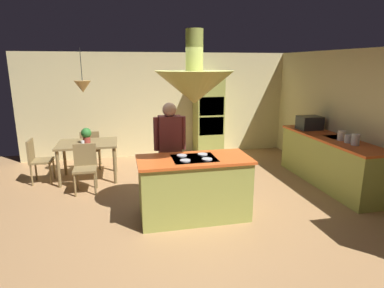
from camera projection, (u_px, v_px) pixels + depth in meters
ground at (191, 211)px, 5.17m from camera, size 8.16×8.16×0.00m
wall_back at (162, 105)px, 8.13m from camera, size 6.80×0.10×2.55m
wall_right at (360, 120)px, 5.92m from camera, size 0.10×7.20×2.55m
kitchen_island at (194, 188)px, 4.86m from camera, size 1.67×0.78×0.96m
counter_run_right at (329, 160)px, 6.21m from camera, size 0.73×2.57×0.94m
oven_tower at (208, 115)px, 8.03m from camera, size 0.66×0.62×2.07m
dining_table at (88, 147)px, 6.45m from camera, size 1.15×0.86×0.76m
person_at_island at (170, 146)px, 5.31m from camera, size 0.53×0.22×1.68m
range_hood at (194, 85)px, 4.49m from camera, size 1.10×1.10×1.00m
pendant_light_over_table at (83, 86)px, 6.16m from camera, size 0.32×0.32×0.82m
chair_facing_island at (85, 165)px, 5.87m from camera, size 0.40×0.40×0.87m
chair_by_back_wall at (91, 147)px, 7.10m from camera, size 0.40×0.40×0.87m
chair_at_corner at (37, 158)px, 6.29m from camera, size 0.40×0.40×0.87m
potted_plant_on_table at (86, 135)px, 6.37m from camera, size 0.20×0.20×0.30m
cup_on_table at (83, 143)px, 6.20m from camera, size 0.07×0.07×0.09m
canister_flour at (355, 140)px, 5.48m from camera, size 0.13×0.13×0.19m
canister_sugar at (348, 139)px, 5.65m from camera, size 0.12×0.12×0.15m
canister_tea at (342, 136)px, 5.82m from camera, size 0.14×0.14×0.18m
microwave_on_counter at (310, 123)px, 6.79m from camera, size 0.46×0.36×0.28m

